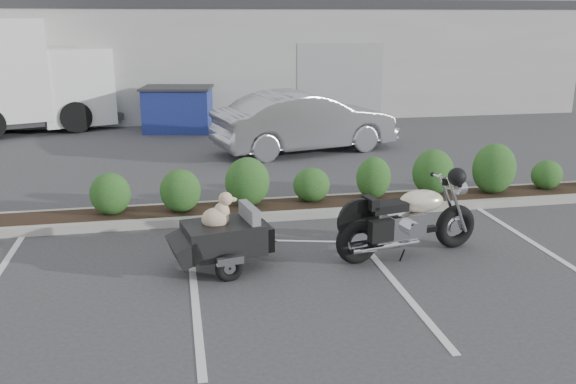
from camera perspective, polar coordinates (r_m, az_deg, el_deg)
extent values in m
plane|color=#38383A|center=(9.18, 0.47, -6.20)|extent=(90.00, 90.00, 0.00)
cube|color=#9E9E93|center=(11.38, 3.27, -1.33)|extent=(12.00, 1.00, 0.15)
cube|color=#9EA099|center=(25.42, -7.13, 12.72)|extent=(26.00, 10.00, 4.00)
torus|color=black|center=(8.95, 6.54, -4.57)|extent=(0.72, 0.31, 0.69)
torus|color=black|center=(9.84, 15.36, -3.11)|extent=(0.72, 0.31, 0.69)
cylinder|color=silver|center=(8.95, 6.54, -4.57)|extent=(0.31, 0.18, 0.29)
cylinder|color=silver|center=(9.84, 15.36, -3.11)|extent=(0.26, 0.15, 0.25)
cylinder|color=silver|center=(9.60, 15.55, -1.20)|extent=(0.45, 0.14, 0.92)
cylinder|color=silver|center=(9.76, 14.82, -0.86)|extent=(0.45, 0.14, 0.92)
cylinder|color=silver|center=(9.48, 14.55, 1.13)|extent=(0.18, 0.72, 0.04)
cylinder|color=silver|center=(9.69, 15.87, 0.34)|extent=(0.16, 0.21, 0.19)
sphere|color=black|center=(9.19, 15.53, 1.38)|extent=(0.32, 0.32, 0.27)
cube|color=silver|center=(9.28, 10.81, -2.98)|extent=(0.63, 0.46, 0.35)
cube|color=black|center=(9.37, 11.30, -3.68)|extent=(0.93, 0.28, 0.08)
ellipsoid|color=#EEE4C0|center=(9.32, 12.37, -0.83)|extent=(0.75, 0.51, 0.34)
cube|color=black|center=(9.02, 9.25, -1.38)|extent=(0.62, 0.42, 0.12)
cube|color=black|center=(8.85, 7.72, -1.01)|extent=(0.18, 0.33, 0.17)
cylinder|color=silver|center=(9.00, 9.14, -5.06)|extent=(1.09, 0.30, 0.09)
cylinder|color=silver|center=(9.29, 7.96, -4.30)|extent=(1.09, 0.30, 0.09)
cube|color=black|center=(8.73, 8.69, -3.60)|extent=(0.37, 0.21, 0.31)
cube|color=black|center=(8.71, -6.06, -4.28)|extent=(1.21, 0.94, 0.44)
cube|color=slate|center=(8.72, -3.63, -2.23)|extent=(0.25, 0.65, 0.31)
cube|color=slate|center=(8.68, -5.75, -3.56)|extent=(0.84, 0.77, 0.04)
cube|color=black|center=(8.61, -9.70, -5.19)|extent=(0.53, 0.81, 0.38)
cube|color=black|center=(8.89, -2.45, -4.12)|extent=(0.30, 0.55, 0.35)
torus|color=black|center=(8.41, -5.51, -7.08)|extent=(0.42, 0.19, 0.40)
torus|color=black|center=(9.19, -7.08, -5.06)|extent=(0.42, 0.19, 0.40)
cube|color=silver|center=(8.32, -5.43, -6.42)|extent=(0.38, 0.15, 0.10)
cube|color=silver|center=(9.19, -7.19, -4.23)|extent=(0.38, 0.15, 0.10)
cylinder|color=black|center=(8.80, -6.33, -6.03)|extent=(0.22, 0.92, 0.04)
cylinder|color=silver|center=(9.00, -0.95, -4.35)|extent=(0.62, 0.16, 0.04)
ellipsoid|color=#CBAE89|center=(8.60, -6.81, -2.47)|extent=(0.43, 0.34, 0.31)
ellipsoid|color=#CBAE89|center=(8.60, -6.23, -1.88)|extent=(0.26, 0.25, 0.29)
sphere|color=#CBAE89|center=(8.56, -5.86, -0.65)|extent=(0.23, 0.23, 0.20)
ellipsoid|color=#CBAE89|center=(8.59, -5.26, -0.71)|extent=(0.16, 0.11, 0.07)
sphere|color=black|center=(8.61, -4.87, -0.67)|extent=(0.04, 0.04, 0.04)
ellipsoid|color=#CBAE89|center=(8.49, -6.03, -0.65)|extent=(0.06, 0.05, 0.11)
ellipsoid|color=#CBAE89|center=(8.60, -6.24, -0.44)|extent=(0.06, 0.05, 0.11)
cylinder|color=#CBAE89|center=(8.61, -5.87, -3.22)|extent=(0.05, 0.05, 0.12)
cylinder|color=#CBAE89|center=(8.73, -6.10, -2.97)|extent=(0.05, 0.05, 0.12)
imported|color=#A6A5AC|center=(16.17, 1.65, 6.59)|extent=(5.11, 2.82, 1.59)
cube|color=navy|center=(19.35, -10.26, 7.55)|extent=(2.22, 1.68, 1.34)
cube|color=#2D2D30|center=(19.26, -10.36, 9.58)|extent=(2.35, 1.81, 0.07)
cube|color=silver|center=(21.07, -19.56, 9.40)|extent=(2.83, 3.02, 2.34)
cube|color=black|center=(21.10, -19.47, 8.54)|extent=(0.76, 1.94, 1.07)
cylinder|color=black|center=(19.99, -19.26, 6.63)|extent=(1.00, 0.60, 0.96)
cylinder|color=black|center=(22.28, -20.49, 7.42)|extent=(1.00, 0.60, 0.96)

